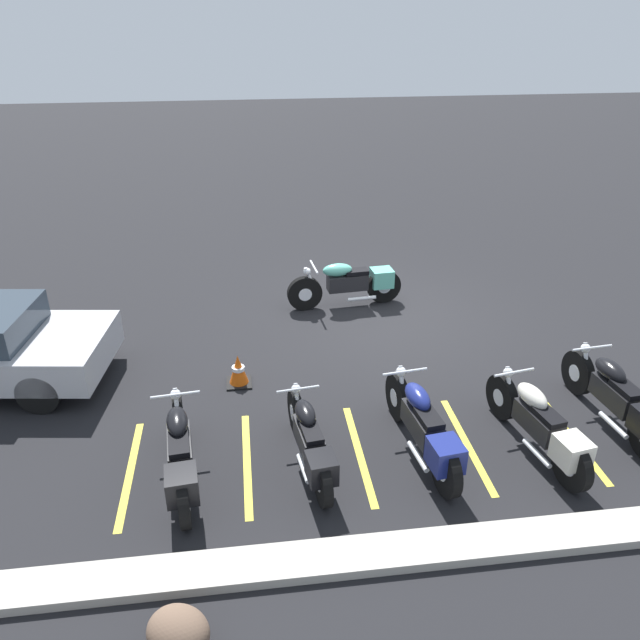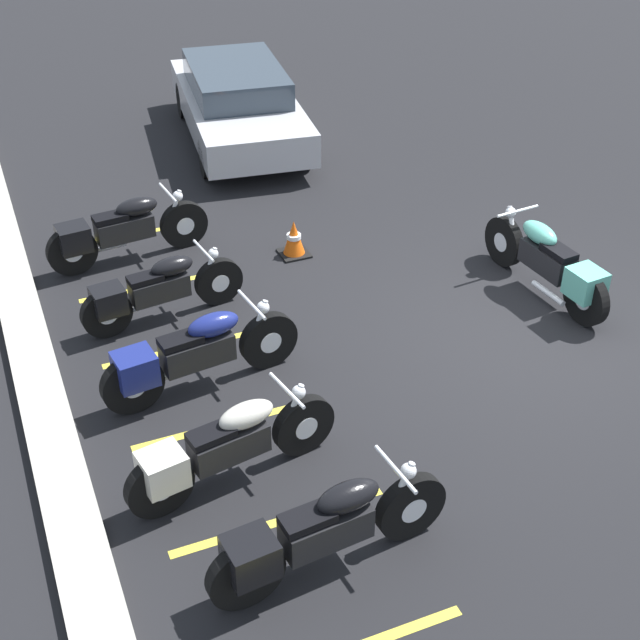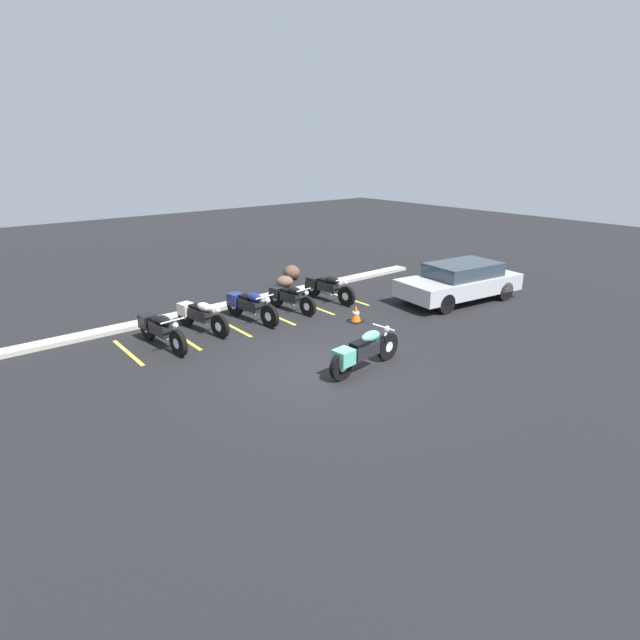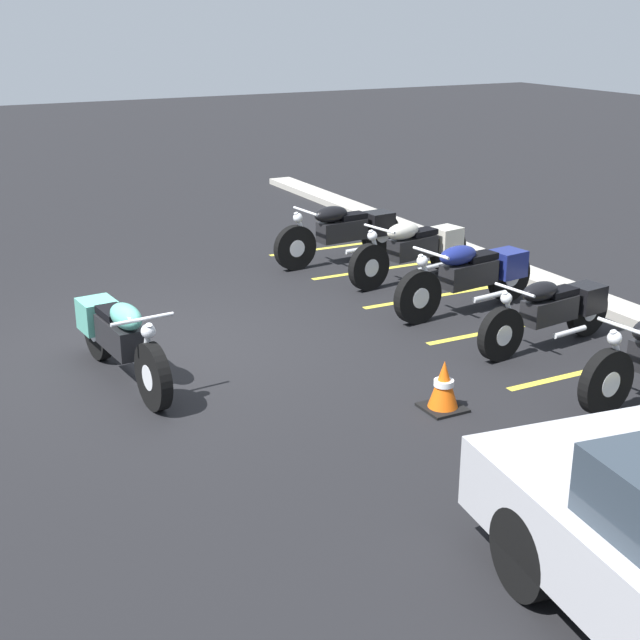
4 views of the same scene
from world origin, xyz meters
name	(u,v)px [view 1 (image 1 of 4)]	position (x,y,z in m)	size (l,w,h in m)	color
ground	(386,318)	(0.00, 0.00, 0.00)	(60.00, 60.00, 0.00)	black
motorcycle_teal_featured	(351,283)	(0.58, -0.65, 0.48)	(2.31, 0.65, 0.91)	black
parked_bike_0	(618,398)	(-2.45, 3.79, 0.48)	(0.66, 2.30, 0.91)	black
parked_bike_1	(541,425)	(-1.11, 4.22, 0.47)	(0.76, 2.22, 0.88)	black
parked_bike_2	(424,427)	(0.44, 4.09, 0.48)	(0.71, 2.31, 0.91)	black
parked_bike_3	(310,441)	(1.95, 4.13, 0.44)	(0.64, 2.09, 0.82)	black
parked_bike_4	(180,454)	(3.57, 4.20, 0.47)	(0.66, 2.26, 0.89)	black
concrete_curb	(499,541)	(0.00, 5.69, 0.06)	(18.00, 0.50, 0.12)	#A8A399
landscape_rock_1	(178,633)	(3.46, 6.49, 0.22)	(0.62, 0.53, 0.43)	brown
traffic_cone	(238,371)	(2.84, 1.97, 0.24)	(0.40, 0.40, 0.51)	black
stall_line_1	(571,435)	(-1.77, 3.91, 0.00)	(0.10, 2.10, 0.00)	gold
stall_line_2	(467,444)	(-0.26, 3.91, 0.00)	(0.10, 2.10, 0.00)	gold
stall_line_3	(359,453)	(1.25, 3.91, 0.00)	(0.10, 2.10, 0.00)	gold
stall_line_4	(247,463)	(2.76, 3.91, 0.00)	(0.10, 2.10, 0.00)	gold
stall_line_5	(130,473)	(4.27, 3.91, 0.00)	(0.10, 2.10, 0.00)	gold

